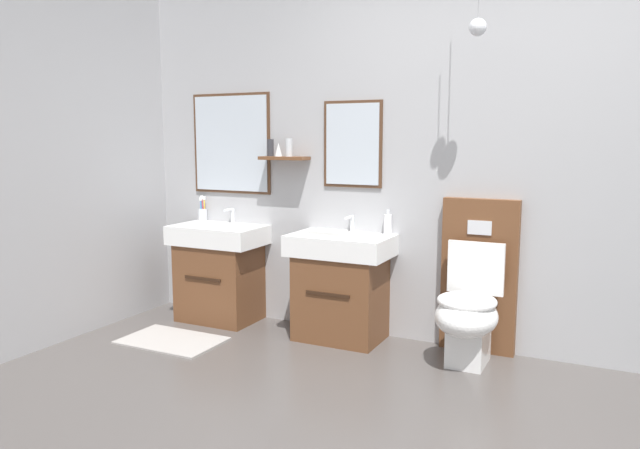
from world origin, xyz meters
The scene contains 10 objects.
wall_back centered at (-0.02, 1.64, 1.37)m, with size 5.49×0.57×2.74m.
bath_mat centered at (-1.96, 0.82, 0.01)m, with size 0.68×0.44×0.01m, color #9E9993.
vanity_sink_left centered at (-1.96, 1.40, 0.39)m, with size 0.69×0.46×0.73m.
tap_on_left_sink centered at (-1.96, 1.56, 0.80)m, with size 0.03×0.13×0.11m.
vanity_sink_right centered at (-0.94, 1.40, 0.39)m, with size 0.69×0.46×0.73m.
tap_on_right_sink centered at (-0.94, 1.56, 0.80)m, with size 0.03×0.13×0.11m.
toilet centered at (-0.04, 1.38, 0.38)m, with size 0.48×0.62×1.00m.
toothbrush_cup centered at (-2.22, 1.54, 0.79)m, with size 0.07×0.07×0.20m.
soap_dispenser centered at (-0.67, 1.55, 0.80)m, with size 0.06×0.06×0.17m.
folded_hand_towel centered at (-0.98, 1.27, 0.75)m, with size 0.22×0.16×0.04m, color white.
Camera 1 is at (0.72, -2.31, 1.38)m, focal length 33.94 mm.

